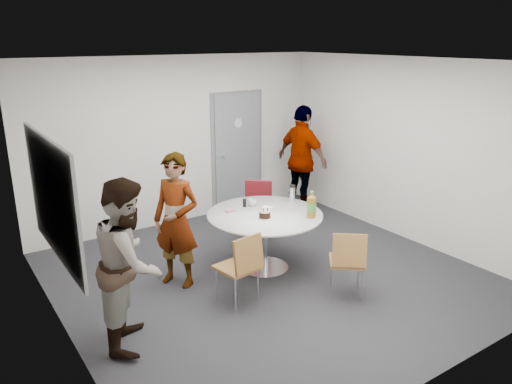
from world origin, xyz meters
TOP-DOWN VIEW (x-y plane):
  - floor at (0.00, 0.00)m, footprint 5.00×5.00m
  - ceiling at (0.00, 0.00)m, footprint 5.00×5.00m
  - wall_back at (0.00, 2.50)m, footprint 5.00×0.00m
  - wall_left at (-2.50, 0.00)m, footprint 0.00×5.00m
  - wall_right at (2.50, 0.00)m, footprint 0.00×5.00m
  - wall_front at (0.00, -2.50)m, footprint 5.00×0.00m
  - door at (1.10, 2.48)m, footprint 1.02×0.17m
  - whiteboard at (-2.46, 0.20)m, footprint 0.04×1.90m
  - table at (0.12, 0.19)m, footprint 1.50×1.50m
  - chair_near_left at (-0.68, -0.44)m, footprint 0.48×0.51m
  - chair_near_right at (0.44, -0.98)m, footprint 0.58×0.59m
  - chair_far at (0.61, 1.13)m, footprint 0.62×0.62m
  - person_main at (-1.04, 0.48)m, footprint 0.66×0.73m
  - person_left at (-1.95, -0.39)m, footprint 0.97×1.04m
  - person_right at (1.95, 1.73)m, footprint 0.57×1.14m

SIDE VIEW (x-z plane):
  - floor at x=0.00m, z-range 0.00..0.00m
  - chair_near_right at x=0.44m, z-range 0.09..0.94m
  - chair_near_left at x=-0.68m, z-range 0.10..0.97m
  - chair_far at x=0.61m, z-range 0.10..0.99m
  - table at x=0.12m, z-range 0.11..1.24m
  - person_main at x=-1.04m, z-range 0.00..1.67m
  - person_left at x=-1.95m, z-range 0.00..1.72m
  - person_right at x=1.95m, z-range 0.00..1.87m
  - door at x=1.10m, z-range -0.03..2.09m
  - wall_back at x=0.00m, z-range -1.15..3.85m
  - wall_left at x=-2.50m, z-range -1.15..3.85m
  - wall_right at x=2.50m, z-range -1.15..3.85m
  - wall_front at x=0.00m, z-range -1.15..3.85m
  - whiteboard at x=-2.46m, z-range 0.82..2.08m
  - ceiling at x=0.00m, z-range 2.70..2.70m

